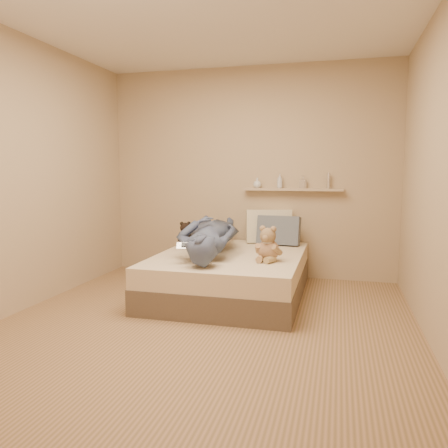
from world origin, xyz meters
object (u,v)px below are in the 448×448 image
(person, at_px, (209,235))
(dark_plush, at_px, (185,235))
(teddy_bear, at_px, (268,247))
(pillow_cream, at_px, (269,226))
(wall_shelf, at_px, (293,189))
(pillow_grey, at_px, (279,231))
(bed, at_px, (231,274))
(game_console, at_px, (187,246))

(person, bearing_deg, dark_plush, -53.02)
(person, bearing_deg, teddy_bear, 148.94)
(teddy_bear, xyz_separation_m, person, (-0.67, 0.25, 0.06))
(teddy_bear, height_order, person, person)
(dark_plush, height_order, pillow_cream, pillow_cream)
(wall_shelf, bearing_deg, dark_plush, -154.29)
(pillow_grey, xyz_separation_m, person, (-0.64, -0.72, 0.03))
(bed, bearing_deg, game_console, -114.63)
(pillow_grey, xyz_separation_m, wall_shelf, (0.14, 0.22, 0.48))
(game_console, xyz_separation_m, pillow_cream, (0.55, 1.43, 0.03))
(dark_plush, bearing_deg, pillow_cream, 28.37)
(dark_plush, relative_size, pillow_grey, 0.57)
(bed, distance_m, dark_plush, 0.80)
(bed, xyz_separation_m, game_console, (-0.28, -0.60, 0.40))
(teddy_bear, relative_size, pillow_grey, 0.70)
(pillow_cream, bearing_deg, pillow_grey, -45.20)
(bed, bearing_deg, wall_shelf, 58.82)
(teddy_bear, height_order, wall_shelf, wall_shelf)
(game_console, distance_m, teddy_bear, 0.79)
(pillow_cream, xyz_separation_m, pillow_grey, (0.14, -0.14, -0.03))
(bed, relative_size, teddy_bear, 5.43)
(bed, height_order, pillow_cream, pillow_cream)
(bed, xyz_separation_m, wall_shelf, (0.55, 0.91, 0.88))
(pillow_cream, relative_size, pillow_grey, 1.10)
(wall_shelf, bearing_deg, game_console, -118.66)
(dark_plush, bearing_deg, wall_shelf, 25.71)
(game_console, height_order, dark_plush, dark_plush)
(bed, bearing_deg, pillow_cream, 71.65)
(game_console, height_order, teddy_bear, teddy_bear)
(pillow_cream, bearing_deg, wall_shelf, 16.05)
(bed, bearing_deg, dark_plush, 151.74)
(pillow_cream, height_order, person, pillow_cream)
(pillow_cream, bearing_deg, bed, -108.35)
(pillow_cream, bearing_deg, game_console, -111.06)
(teddy_bear, relative_size, wall_shelf, 0.29)
(game_console, height_order, pillow_cream, pillow_cream)
(wall_shelf, bearing_deg, teddy_bear, -95.09)
(teddy_bear, distance_m, pillow_cream, 1.13)
(dark_plush, bearing_deg, pillow_grey, 18.50)
(game_console, xyz_separation_m, dark_plush, (-0.36, 0.94, -0.05))
(bed, distance_m, wall_shelf, 1.38)
(bed, relative_size, wall_shelf, 1.58)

